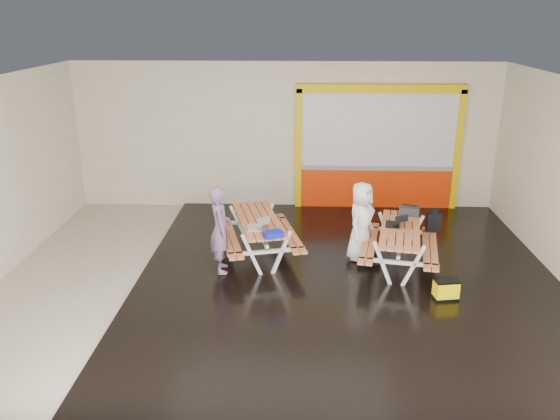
{
  "coord_description": "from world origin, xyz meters",
  "views": [
    {
      "loc": [
        0.38,
        -9.08,
        4.55
      ],
      "look_at": [
        0.0,
        0.9,
        1.0
      ],
      "focal_mm": 35.79,
      "sensor_mm": 36.0,
      "label": 1
    }
  ],
  "objects_px": {
    "dark_case": "(368,258)",
    "fluke_bag": "(446,289)",
    "toolbox": "(410,211)",
    "laptop_right": "(396,222)",
    "person_left": "(220,229)",
    "picnic_table_right": "(400,238)",
    "blue_pouch": "(273,234)",
    "laptop_left": "(258,225)",
    "person_right": "(361,221)",
    "picnic_table_left": "(259,228)",
    "backpack": "(434,220)"
  },
  "relations": [
    {
      "from": "backpack",
      "to": "picnic_table_right",
      "type": "bearing_deg",
      "value": -138.99
    },
    {
      "from": "person_left",
      "to": "laptop_left",
      "type": "xyz_separation_m",
      "value": [
        0.67,
        0.19,
        0.02
      ]
    },
    {
      "from": "toolbox",
      "to": "picnic_table_left",
      "type": "bearing_deg",
      "value": -172.48
    },
    {
      "from": "laptop_right",
      "to": "person_right",
      "type": "bearing_deg",
      "value": 170.84
    },
    {
      "from": "laptop_left",
      "to": "person_right",
      "type": "bearing_deg",
      "value": 12.19
    },
    {
      "from": "person_right",
      "to": "laptop_right",
      "type": "height_order",
      "value": "person_right"
    },
    {
      "from": "person_right",
      "to": "laptop_left",
      "type": "xyz_separation_m",
      "value": [
        -1.91,
        -0.41,
        0.05
      ]
    },
    {
      "from": "person_right",
      "to": "blue_pouch",
      "type": "height_order",
      "value": "person_right"
    },
    {
      "from": "toolbox",
      "to": "laptop_right",
      "type": "bearing_deg",
      "value": -122.2
    },
    {
      "from": "laptop_left",
      "to": "blue_pouch",
      "type": "relative_size",
      "value": 1.34
    },
    {
      "from": "laptop_left",
      "to": "toolbox",
      "type": "xyz_separation_m",
      "value": [
        2.9,
        0.87,
        0.0
      ]
    },
    {
      "from": "picnic_table_left",
      "to": "picnic_table_right",
      "type": "relative_size",
      "value": 1.06
    },
    {
      "from": "toolbox",
      "to": "backpack",
      "type": "height_order",
      "value": "toolbox"
    },
    {
      "from": "laptop_right",
      "to": "fluke_bag",
      "type": "bearing_deg",
      "value": -65.38
    },
    {
      "from": "picnic_table_left",
      "to": "blue_pouch",
      "type": "bearing_deg",
      "value": -69.77
    },
    {
      "from": "person_left",
      "to": "dark_case",
      "type": "distance_m",
      "value": 2.89
    },
    {
      "from": "picnic_table_right",
      "to": "blue_pouch",
      "type": "xyz_separation_m",
      "value": [
        -2.31,
        -0.53,
        0.26
      ]
    },
    {
      "from": "laptop_left",
      "to": "picnic_table_right",
      "type": "bearing_deg",
      "value": 2.8
    },
    {
      "from": "person_left",
      "to": "person_right",
      "type": "height_order",
      "value": "person_left"
    },
    {
      "from": "person_left",
      "to": "dark_case",
      "type": "xyz_separation_m",
      "value": [
        2.74,
        0.51,
        -0.74
      ]
    },
    {
      "from": "picnic_table_right",
      "to": "backpack",
      "type": "height_order",
      "value": "backpack"
    },
    {
      "from": "person_left",
      "to": "person_right",
      "type": "distance_m",
      "value": 2.65
    },
    {
      "from": "laptop_left",
      "to": "fluke_bag",
      "type": "height_order",
      "value": "laptop_left"
    },
    {
      "from": "person_left",
      "to": "dark_case",
      "type": "height_order",
      "value": "person_left"
    },
    {
      "from": "picnic_table_right",
      "to": "fluke_bag",
      "type": "height_order",
      "value": "picnic_table_right"
    },
    {
      "from": "laptop_left",
      "to": "dark_case",
      "type": "distance_m",
      "value": 2.23
    },
    {
      "from": "picnic_table_left",
      "to": "dark_case",
      "type": "bearing_deg",
      "value": -4.6
    },
    {
      "from": "backpack",
      "to": "fluke_bag",
      "type": "relative_size",
      "value": 1.01
    },
    {
      "from": "picnic_table_right",
      "to": "laptop_left",
      "type": "relative_size",
      "value": 5.03
    },
    {
      "from": "laptop_right",
      "to": "dark_case",
      "type": "relative_size",
      "value": 1.05
    },
    {
      "from": "toolbox",
      "to": "blue_pouch",
      "type": "bearing_deg",
      "value": -153.91
    },
    {
      "from": "blue_pouch",
      "to": "laptop_left",
      "type": "bearing_deg",
      "value": 126.74
    },
    {
      "from": "person_left",
      "to": "blue_pouch",
      "type": "height_order",
      "value": "person_left"
    },
    {
      "from": "picnic_table_right",
      "to": "blue_pouch",
      "type": "bearing_deg",
      "value": -167.07
    },
    {
      "from": "laptop_left",
      "to": "dark_case",
      "type": "bearing_deg",
      "value": 8.63
    },
    {
      "from": "toolbox",
      "to": "fluke_bag",
      "type": "relative_size",
      "value": 0.96
    },
    {
      "from": "toolbox",
      "to": "dark_case",
      "type": "bearing_deg",
      "value": -145.94
    },
    {
      "from": "dark_case",
      "to": "fluke_bag",
      "type": "relative_size",
      "value": 0.98
    },
    {
      "from": "toolbox",
      "to": "dark_case",
      "type": "xyz_separation_m",
      "value": [
        -0.82,
        -0.56,
        -0.76
      ]
    },
    {
      "from": "blue_pouch",
      "to": "fluke_bag",
      "type": "distance_m",
      "value": 3.05
    },
    {
      "from": "laptop_right",
      "to": "toolbox",
      "type": "bearing_deg",
      "value": 57.8
    },
    {
      "from": "laptop_right",
      "to": "dark_case",
      "type": "distance_m",
      "value": 0.87
    },
    {
      "from": "picnic_table_right",
      "to": "laptop_left",
      "type": "xyz_separation_m",
      "value": [
        -2.61,
        -0.13,
        0.27
      ]
    },
    {
      "from": "picnic_table_right",
      "to": "backpack",
      "type": "distance_m",
      "value": 1.01
    },
    {
      "from": "picnic_table_left",
      "to": "toolbox",
      "type": "distance_m",
      "value": 2.96
    },
    {
      "from": "picnic_table_right",
      "to": "laptop_right",
      "type": "bearing_deg",
      "value": 107.54
    },
    {
      "from": "person_right",
      "to": "laptop_left",
      "type": "height_order",
      "value": "person_right"
    },
    {
      "from": "person_right",
      "to": "dark_case",
      "type": "bearing_deg",
      "value": -91.67
    },
    {
      "from": "picnic_table_right",
      "to": "toolbox",
      "type": "height_order",
      "value": "toolbox"
    },
    {
      "from": "laptop_right",
      "to": "toolbox",
      "type": "distance_m",
      "value": 0.66
    }
  ]
}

